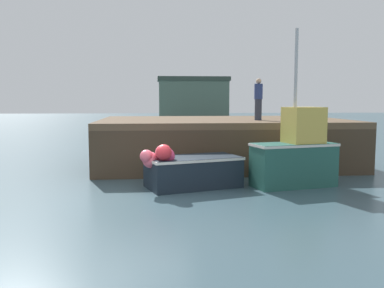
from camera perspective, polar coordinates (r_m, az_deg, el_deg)
ground at (r=12.25m, az=-6.16°, el=-7.46°), size 120.00×160.00×0.10m
pier at (r=17.80m, az=4.35°, el=2.18°), size 10.52×6.95×1.98m
fishing_boat_near_left at (r=13.34m, az=-0.30°, el=-3.50°), size 3.33×2.34×1.49m
fishing_boat_near_right at (r=13.91m, az=14.05°, el=-1.42°), size 2.91×1.71×5.06m
dockworker at (r=17.37m, az=9.09°, el=6.08°), size 0.34×0.34×1.71m
warehouse at (r=50.97m, az=0.12°, el=6.02°), size 8.57×4.52×5.61m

